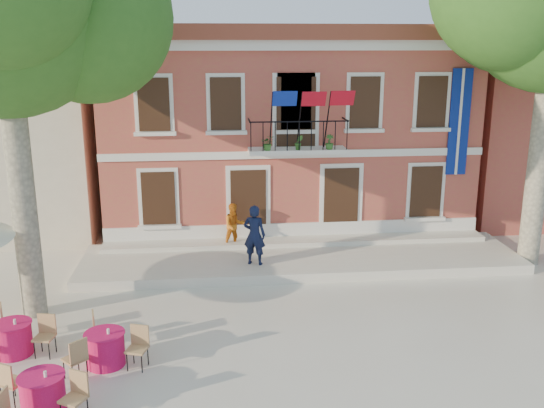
{
  "coord_description": "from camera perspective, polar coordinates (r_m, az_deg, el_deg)",
  "views": [
    {
      "loc": [
        -0.83,
        -13.86,
        6.94
      ],
      "look_at": [
        0.95,
        3.5,
        2.26
      ],
      "focal_mm": 40.0,
      "sensor_mm": 36.0,
      "label": 1
    }
  ],
  "objects": [
    {
      "name": "plane_tree_west",
      "position": [
        15.99,
        -24.09,
        16.65
      ],
      "size": [
        5.34,
        5.34,
        10.49
      ],
      "color": "#A59E84",
      "rests_on": "ground"
    },
    {
      "name": "pedestrian_orange",
      "position": [
        20.12,
        -3.59,
        -2.04
      ],
      "size": [
        0.85,
        0.74,
        1.5
      ],
      "primitive_type": "imported",
      "rotation": [
        0.0,
        0.0,
        0.26
      ],
      "color": "orange",
      "rests_on": "terrace"
    },
    {
      "name": "main_building",
      "position": [
        24.22,
        0.9,
        7.51
      ],
      "size": [
        13.5,
        9.59,
        7.5
      ],
      "color": "#A8573C",
      "rests_on": "ground"
    },
    {
      "name": "pedestrian_navy",
      "position": [
        18.51,
        -1.67,
        -2.93
      ],
      "size": [
        0.79,
        0.65,
        1.88
      ],
      "primitive_type": "imported",
      "rotation": [
        0.0,
        0.0,
        2.81
      ],
      "color": "black",
      "rests_on": "terrace"
    },
    {
      "name": "cafe_table_3",
      "position": [
        14.21,
        -15.43,
        -12.85
      ],
      "size": [
        1.83,
        1.79,
        0.95
      ],
      "color": "#D41356",
      "rests_on": "ground"
    },
    {
      "name": "cafe_table_0",
      "position": [
        15.33,
        -23.21,
        -11.43
      ],
      "size": [
        1.77,
        1.84,
        0.95
      ],
      "color": "#D41356",
      "rests_on": "ground"
    },
    {
      "name": "terrace",
      "position": [
        19.68,
        2.78,
        -5.19
      ],
      "size": [
        14.0,
        3.4,
        0.3
      ],
      "primitive_type": "cube",
      "color": "silver",
      "rests_on": "ground"
    },
    {
      "name": "ground",
      "position": [
        15.52,
        -2.23,
        -11.56
      ],
      "size": [
        90.0,
        90.0,
        0.0
      ],
      "primitive_type": "plane",
      "color": "beige",
      "rests_on": "ground"
    },
    {
      "name": "cafe_table_1",
      "position": [
        12.98,
        -20.78,
        -16.21
      ],
      "size": [
        1.88,
        1.3,
        0.95
      ],
      "color": "#D41356",
      "rests_on": "ground"
    }
  ]
}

